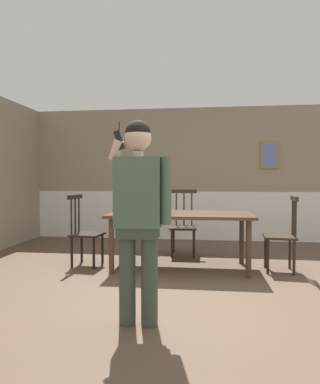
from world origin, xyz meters
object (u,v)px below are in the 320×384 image
chair_by_doorway (282,235)px  chair_at_table_head (85,232)px  dining_table (180,219)px  chair_near_window (183,225)px  person_figure (139,208)px

chair_by_doorway → chair_at_table_head: 2.72m
dining_table → chair_near_window: 0.88m
chair_near_window → person_figure: bearing=85.2°
person_figure → chair_near_window: bearing=-93.7°
chair_by_doorway → person_figure: bearing=144.7°
chair_at_table_head → person_figure: size_ratio=0.59×
person_figure → dining_table: bearing=-95.8°
chair_by_doorway → chair_near_window: bearing=62.2°
dining_table → person_figure: 1.93m
chair_by_doorway → person_figure: (-1.58, -1.90, 0.51)m
chair_near_window → chair_at_table_head: chair_near_window is taller
chair_by_doorway → chair_at_table_head: chair_at_table_head is taller
chair_at_table_head → chair_by_doorway: bearing=94.6°
chair_near_window → chair_at_table_head: size_ratio=1.05×
dining_table → chair_near_window: bearing=90.4°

